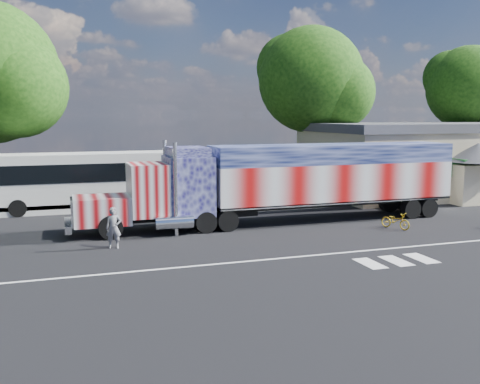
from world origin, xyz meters
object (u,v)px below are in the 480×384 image
object	(u,v)px
semi_truck	(289,180)
tree_far_ne	(470,88)
coach_bus	(97,180)
tree_ne_a	(313,81)
woman	(114,228)
bicycle	(395,221)

from	to	relation	value
semi_truck	tree_far_ne	size ratio (longest dim) A/B	1.78
tree_far_ne	coach_bus	bearing A→B (deg)	-170.83
coach_bus	tree_ne_a	bearing A→B (deg)	13.67
woman	bicycle	bearing A→B (deg)	7.99
coach_bus	tree_far_ne	distance (m)	33.39
woman	tree_far_ne	bearing A→B (deg)	35.45
bicycle	tree_far_ne	world-z (taller)	tree_far_ne
coach_bus	tree_ne_a	distance (m)	18.25
bicycle	woman	bearing A→B (deg)	153.63
semi_truck	tree_ne_a	size ratio (longest dim) A/B	1.69
woman	semi_truck	bearing A→B (deg)	26.28
tree_far_ne	tree_ne_a	world-z (taller)	tree_ne_a
woman	tree_ne_a	bearing A→B (deg)	50.83
bicycle	tree_ne_a	size ratio (longest dim) A/B	0.13
bicycle	coach_bus	bearing A→B (deg)	117.98
semi_truck	coach_bus	world-z (taller)	semi_truck
woman	tree_ne_a	distance (m)	23.12
semi_truck	woman	bearing A→B (deg)	-163.39
woman	tree_far_ne	distance (m)	36.58
woman	bicycle	distance (m)	14.09
bicycle	tree_far_ne	size ratio (longest dim) A/B	0.14
semi_truck	bicycle	size ratio (longest dim) A/B	13.06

